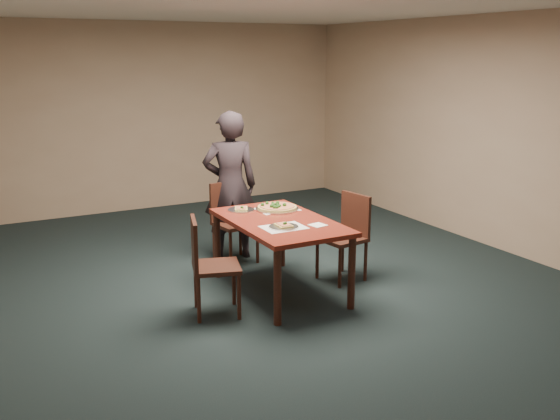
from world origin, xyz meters
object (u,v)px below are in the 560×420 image
diner (230,186)px  pizza_pan (277,207)px  chair_far (232,217)px  chair_left (208,261)px  dining_table (280,229)px  chair_right (347,232)px  slice_plate_far (241,209)px  slice_plate_near (284,226)px

diner → pizza_pan: 0.89m
chair_far → chair_left: (-0.81, -1.32, 0.00)m
chair_left → pizza_pan: chair_left is taller
diner → dining_table: bearing=105.5°
chair_right → slice_plate_far: bearing=-125.9°
diner → slice_plate_far: size_ratio=6.13×
slice_plate_near → chair_right: bearing=16.9°
chair_left → chair_right: size_ratio=1.00×
chair_left → pizza_pan: size_ratio=2.02×
diner → slice_plate_near: size_ratio=6.13×
slice_plate_far → dining_table: bearing=-71.4°
chair_far → chair_left: 1.55m
chair_far → slice_plate_near: chair_far is taller
chair_right → slice_plate_far: (-0.99, 0.51, 0.25)m
pizza_pan → chair_far: bearing=104.4°
chair_right → diner: bearing=-155.9°
diner → pizza_pan: (0.15, -0.87, -0.08)m
chair_far → chair_left: size_ratio=1.00×
dining_table → diner: (0.02, 1.26, 0.20)m
chair_far → chair_right: size_ratio=1.00×
chair_left → chair_right: bearing=-66.7°
chair_far → chair_left: bearing=-130.0°
dining_table → chair_far: bearing=91.3°
chair_far → diner: bearing=62.6°
chair_left → slice_plate_far: size_ratio=3.25×
dining_table → slice_plate_near: slice_plate_near is taller
pizza_pan → slice_plate_far: size_ratio=1.61×
chair_far → slice_plate_far: (-0.15, -0.61, 0.25)m
chair_right → slice_plate_near: (-0.91, -0.28, 0.25)m
chair_right → chair_far: bearing=-151.7°
chair_far → slice_plate_near: (-0.07, -1.39, 0.25)m
dining_table → slice_plate_near: (-0.10, -0.26, 0.11)m
chair_left → slice_plate_near: chair_left is taller
pizza_pan → slice_plate_far: pizza_pan is taller
chair_far → diner: (0.04, 0.12, 0.34)m
chair_far → slice_plate_near: 1.42m
diner → slice_plate_far: (-0.19, -0.73, -0.10)m
slice_plate_far → pizza_pan: bearing=-22.7°
chair_far → slice_plate_near: size_ratio=3.25×
chair_left → chair_right: 1.67m
slice_plate_near → chair_far: bearing=87.1°
slice_plate_near → slice_plate_far: slice_plate_near is taller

